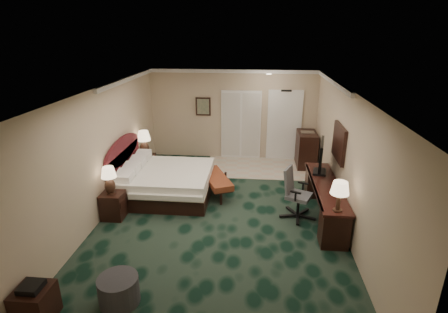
# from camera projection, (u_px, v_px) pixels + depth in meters

# --- Properties ---
(floor) EXTENTS (5.00, 7.50, 0.00)m
(floor) POSITION_uv_depth(u_px,v_px,m) (220.00, 216.00, 7.53)
(floor) COLOR black
(floor) RESTS_ON ground
(ceiling) EXTENTS (5.00, 7.50, 0.00)m
(ceiling) POSITION_uv_depth(u_px,v_px,m) (220.00, 91.00, 6.60)
(ceiling) COLOR silver
(ceiling) RESTS_ON wall_back
(wall_back) EXTENTS (5.00, 0.00, 2.70)m
(wall_back) POSITION_uv_depth(u_px,v_px,m) (233.00, 115.00, 10.57)
(wall_back) COLOR #C1A896
(wall_back) RESTS_ON ground
(wall_front) EXTENTS (5.00, 0.00, 2.70)m
(wall_front) POSITION_uv_depth(u_px,v_px,m) (182.00, 285.00, 3.56)
(wall_front) COLOR #C1A896
(wall_front) RESTS_ON ground
(wall_left) EXTENTS (0.00, 7.50, 2.70)m
(wall_left) POSITION_uv_depth(u_px,v_px,m) (101.00, 154.00, 7.28)
(wall_left) COLOR #C1A896
(wall_left) RESTS_ON ground
(wall_right) EXTENTS (0.00, 7.50, 2.70)m
(wall_right) POSITION_uv_depth(u_px,v_px,m) (347.00, 162.00, 6.84)
(wall_right) COLOR #C1A896
(wall_right) RESTS_ON ground
(crown_molding) EXTENTS (5.00, 7.50, 0.10)m
(crown_molding) POSITION_uv_depth(u_px,v_px,m) (220.00, 93.00, 6.62)
(crown_molding) COLOR white
(crown_molding) RESTS_ON wall_back
(tile_patch) EXTENTS (3.20, 1.70, 0.01)m
(tile_patch) POSITION_uv_depth(u_px,v_px,m) (261.00, 168.00, 10.16)
(tile_patch) COLOR beige
(tile_patch) RESTS_ON ground
(headboard) EXTENTS (0.12, 2.00, 1.40)m
(headboard) POSITION_uv_depth(u_px,v_px,m) (124.00, 165.00, 8.44)
(headboard) COLOR #481516
(headboard) RESTS_ON ground
(entry_door) EXTENTS (1.02, 0.06, 2.18)m
(entry_door) POSITION_uv_depth(u_px,v_px,m) (284.00, 126.00, 10.51)
(entry_door) COLOR white
(entry_door) RESTS_ON ground
(closet_doors) EXTENTS (1.20, 0.06, 2.10)m
(closet_doors) POSITION_uv_depth(u_px,v_px,m) (241.00, 125.00, 10.61)
(closet_doors) COLOR beige
(closet_doors) RESTS_ON ground
(wall_art) EXTENTS (0.45, 0.06, 0.55)m
(wall_art) POSITION_uv_depth(u_px,v_px,m) (203.00, 107.00, 10.53)
(wall_art) COLOR #465E4F
(wall_art) RESTS_ON wall_back
(wall_mirror) EXTENTS (0.05, 0.95, 0.75)m
(wall_mirror) POSITION_uv_depth(u_px,v_px,m) (339.00, 143.00, 7.34)
(wall_mirror) COLOR white
(wall_mirror) RESTS_ON wall_right
(bed) EXTENTS (2.06, 1.91, 0.65)m
(bed) POSITION_uv_depth(u_px,v_px,m) (168.00, 183.00, 8.38)
(bed) COLOR white
(bed) RESTS_ON ground
(nightstand_near) EXTENTS (0.46, 0.52, 0.57)m
(nightstand_near) POSITION_uv_depth(u_px,v_px,m) (114.00, 205.00, 7.43)
(nightstand_near) COLOR black
(nightstand_near) RESTS_ON ground
(nightstand_far) EXTENTS (0.45, 0.51, 0.56)m
(nightstand_far) POSITION_uv_depth(u_px,v_px,m) (146.00, 165.00, 9.58)
(nightstand_far) COLOR black
(nightstand_far) RESTS_ON ground
(lamp_near) EXTENTS (0.38, 0.38, 0.59)m
(lamp_near) POSITION_uv_depth(u_px,v_px,m) (109.00, 180.00, 7.19)
(lamp_near) COLOR black
(lamp_near) RESTS_ON nightstand_near
(lamp_far) EXTENTS (0.44, 0.44, 0.69)m
(lamp_far) POSITION_uv_depth(u_px,v_px,m) (144.00, 143.00, 9.41)
(lamp_far) COLOR black
(lamp_far) RESTS_ON nightstand_far
(bed_bench) EXTENTS (0.98, 1.43, 0.46)m
(bed_bench) POSITION_uv_depth(u_px,v_px,m) (216.00, 184.00, 8.52)
(bed_bench) COLOR brown
(bed_bench) RESTS_ON ground
(ottoman) EXTENTS (0.70, 0.70, 0.42)m
(ottoman) POSITION_uv_depth(u_px,v_px,m) (119.00, 290.00, 5.10)
(ottoman) COLOR #313132
(ottoman) RESTS_ON ground
(side_table) EXTENTS (0.47, 0.47, 0.51)m
(side_table) POSITION_uv_depth(u_px,v_px,m) (35.00, 304.00, 4.78)
(side_table) COLOR black
(side_table) RESTS_ON ground
(desk) EXTENTS (0.55, 2.57, 0.74)m
(desk) POSITION_uv_depth(u_px,v_px,m) (324.00, 201.00, 7.40)
(desk) COLOR black
(desk) RESTS_ON ground
(tv) EXTENTS (0.26, 0.95, 0.74)m
(tv) POSITION_uv_depth(u_px,v_px,m) (321.00, 157.00, 7.76)
(tv) COLOR black
(tv) RESTS_ON desk
(desk_lamp) EXTENTS (0.42, 0.42, 0.58)m
(desk_lamp) POSITION_uv_depth(u_px,v_px,m) (339.00, 196.00, 6.14)
(desk_lamp) COLOR black
(desk_lamp) RESTS_ON desk
(desk_chair) EXTENTS (0.82, 0.80, 1.09)m
(desk_chair) POSITION_uv_depth(u_px,v_px,m) (299.00, 194.00, 7.32)
(desk_chair) COLOR #4E4E50
(desk_chair) RESTS_ON ground
(minibar) EXTENTS (0.53, 0.96, 1.01)m
(minibar) POSITION_uv_depth(u_px,v_px,m) (306.00, 149.00, 10.15)
(minibar) COLOR black
(minibar) RESTS_ON ground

